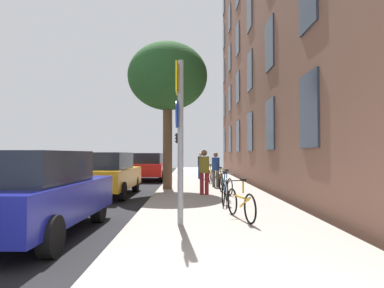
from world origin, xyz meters
TOP-DOWN VIEW (x-y plane):
  - ground_plane at (-2.40, 15.00)m, footprint 41.80×41.80m
  - road_asphalt at (-4.50, 15.00)m, footprint 7.00×38.00m
  - sidewalk at (1.10, 15.00)m, footprint 4.20×38.00m
  - building_facade at (3.69, 14.50)m, footprint 0.56×27.00m
  - sign_post at (0.09, 4.42)m, footprint 0.16×0.60m
  - traffic_light at (-0.62, 24.81)m, footprint 0.43×0.24m
  - tree_near at (-0.62, 11.59)m, footprint 3.37×3.37m
  - bicycle_0 at (1.44, 4.99)m, footprint 0.52×1.70m
  - bicycle_1 at (1.36, 7.39)m, footprint 0.50×1.66m
  - bicycle_2 at (1.63, 9.79)m, footprint 0.47×1.65m
  - bicycle_3 at (1.68, 12.19)m, footprint 0.48×1.60m
  - bicycle_4 at (1.40, 14.59)m, footprint 0.46×1.63m
  - bicycle_5 at (1.94, 16.99)m, footprint 0.47×1.65m
  - pedestrian_0 at (0.84, 9.50)m, footprint 0.47×0.47m
  - pedestrian_1 at (1.48, 12.31)m, footprint 0.46×0.46m
  - pedestrian_2 at (0.98, 17.34)m, footprint 0.43×0.43m
  - car_0 at (-2.61, 3.87)m, footprint 1.95×4.18m
  - car_1 at (-2.74, 10.00)m, footprint 1.86×4.39m
  - car_2 at (-2.12, 17.41)m, footprint 1.95×4.27m
  - car_3 at (-2.71, 25.26)m, footprint 1.93×4.10m

SIDE VIEW (x-z plane):
  - ground_plane at x=-2.40m, z-range 0.00..0.00m
  - road_asphalt at x=-4.50m, z-range 0.00..0.01m
  - sidewalk at x=1.10m, z-range 0.00..0.12m
  - bicycle_3 at x=1.68m, z-range 0.02..0.91m
  - bicycle_2 at x=1.63m, z-range 0.02..0.92m
  - bicycle_0 at x=1.44m, z-range 0.02..0.94m
  - bicycle_4 at x=1.40m, z-range 0.02..0.95m
  - bicycle_5 at x=1.94m, z-range 0.02..0.96m
  - bicycle_1 at x=1.36m, z-range 0.02..0.97m
  - car_0 at x=-2.61m, z-range 0.03..1.65m
  - car_3 at x=-2.71m, z-range 0.03..1.65m
  - car_1 at x=-2.74m, z-range 0.03..1.65m
  - car_2 at x=-2.12m, z-range 0.03..1.65m
  - pedestrian_1 at x=1.48m, z-range 0.23..1.75m
  - pedestrian_2 at x=0.98m, z-range 0.23..1.77m
  - pedestrian_0 at x=0.84m, z-range 0.23..1.83m
  - sign_post at x=0.09m, z-range 0.40..3.81m
  - traffic_light at x=-0.62m, z-range 0.72..3.92m
  - tree_near at x=-0.62m, z-range 1.73..7.92m
  - building_facade at x=3.69m, z-range 0.02..16.63m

